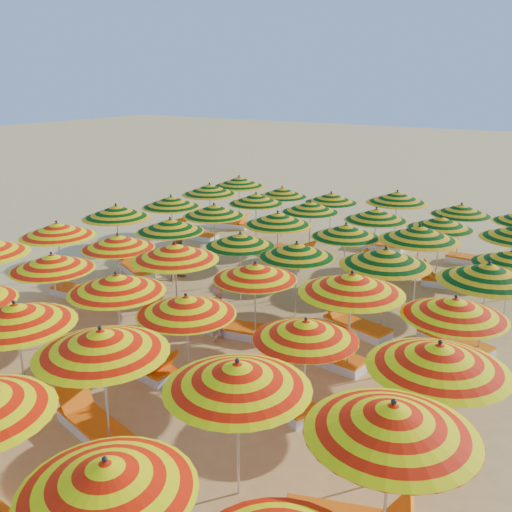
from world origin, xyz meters
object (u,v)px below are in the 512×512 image
at_px(lounger_14, 293,252).
at_px(lounger_16, 450,282).
at_px(umbrella_13, 52,262).
at_px(umbrella_20, 175,252).
at_px(lounger_15, 387,270).
at_px(umbrella_19, 118,242).
at_px(beachgoer_a, 217,314).
at_px(lounger_3, 94,425).
at_px(beachgoer_b, 180,255).
at_px(lounger_2, 0,399).
at_px(umbrella_39, 376,215).
at_px(lounger_6, 280,396).
at_px(umbrella_30, 171,202).
at_px(umbrella_43, 282,192).
at_px(lounger_7, 80,292).
at_px(umbrella_18, 57,230).
at_px(umbrella_32, 278,219).
at_px(umbrella_33, 346,231).
at_px(lounger_17, 229,224).
at_px(umbrella_34, 419,233).
at_px(umbrella_42, 239,182).
at_px(umbrella_14, 116,283).
at_px(umbrella_38, 310,207).
at_px(umbrella_16, 306,330).
at_px(umbrella_29, 488,273).
at_px(umbrella_24, 116,212).
at_px(umbrella_37, 256,199).
at_px(lounger_11, 355,326).
at_px(umbrella_11, 392,419).
at_px(umbrella_4, 106,476).
at_px(umbrella_10, 237,376).
at_px(umbrella_23, 455,308).
at_px(umbrella_9, 101,342).
at_px(umbrella_27, 297,250).
at_px(umbrella_22, 352,283).
at_px(umbrella_17, 439,356).
at_px(umbrella_26, 240,240).
at_px(lounger_8, 238,329).
at_px(umbrella_21, 255,271).
at_px(lounger_10, 136,269).
at_px(umbrella_44, 331,198).
at_px(umbrella_8, 15,314).
at_px(umbrella_25, 170,225).

distance_m(lounger_14, lounger_16, 5.38).
bearing_deg(umbrella_13, umbrella_20, 39.50).
relative_size(lounger_15, lounger_16, 0.96).
height_order(umbrella_19, beachgoer_a, umbrella_19).
xyz_separation_m(lounger_3, beachgoer_b, (-3.93, 7.08, 0.59)).
height_order(lounger_2, lounger_15, same).
xyz_separation_m(umbrella_39, lounger_6, (1.41, -8.36, -1.70)).
bearing_deg(umbrella_30, beachgoer_b, -44.69).
height_order(umbrella_13, umbrella_43, umbrella_13).
height_order(lounger_7, lounger_16, same).
relative_size(umbrella_18, umbrella_32, 0.97).
bearing_deg(lounger_15, beachgoer_b, 35.02).
height_order(umbrella_33, lounger_17, umbrella_33).
xyz_separation_m(umbrella_20, beachgoer_a, (1.25, -0.06, -1.29)).
distance_m(lounger_3, lounger_15, 10.93).
xyz_separation_m(umbrella_19, lounger_7, (-1.40, -0.24, -1.65)).
height_order(umbrella_34, umbrella_42, umbrella_34).
distance_m(umbrella_14, umbrella_38, 9.09).
height_order(umbrella_16, umbrella_29, umbrella_29).
distance_m(umbrella_24, umbrella_37, 5.07).
height_order(umbrella_38, lounger_11, umbrella_38).
bearing_deg(umbrella_30, umbrella_11, -38.43).
height_order(umbrella_4, umbrella_32, umbrella_32).
distance_m(umbrella_10, umbrella_32, 9.52).
distance_m(umbrella_23, umbrella_43, 11.94).
xyz_separation_m(umbrella_9, umbrella_23, (4.25, 4.78, -0.15)).
xyz_separation_m(umbrella_20, umbrella_27, (2.13, 2.18, -0.17)).
bearing_deg(umbrella_22, umbrella_17, -42.81).
bearing_deg(umbrella_11, umbrella_26, 135.67).
bearing_deg(umbrella_29, umbrella_30, 168.01).
bearing_deg(umbrella_39, lounger_3, -94.47).
distance_m(umbrella_26, umbrella_37, 5.04).
xyz_separation_m(lounger_8, beachgoer_a, (-0.26, -0.50, 0.53)).
relative_size(umbrella_24, lounger_11, 1.54).
distance_m(umbrella_21, lounger_3, 4.79).
bearing_deg(lounger_6, umbrella_43, -36.03).
xyz_separation_m(lounger_10, lounger_16, (8.74, 4.14, 0.00)).
bearing_deg(umbrella_37, lounger_14, -5.13).
bearing_deg(umbrella_13, umbrella_44, 78.30).
distance_m(umbrella_8, umbrella_14, 2.24).
bearing_deg(lounger_14, umbrella_10, -50.97).
bearing_deg(umbrella_42, umbrella_37, -43.83).
height_order(umbrella_27, beachgoer_a, umbrella_27).
height_order(umbrella_4, umbrella_11, umbrella_11).
bearing_deg(umbrella_25, umbrella_22, -18.07).
distance_m(umbrella_32, umbrella_44, 4.36).
xyz_separation_m(umbrella_8, umbrella_33, (2.36, 8.92, -0.14)).
xyz_separation_m(umbrella_9, lounger_16, (2.73, 10.98, -1.85)).
distance_m(umbrella_19, beachgoer_a, 3.67).
distance_m(umbrella_11, umbrella_29, 6.39).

